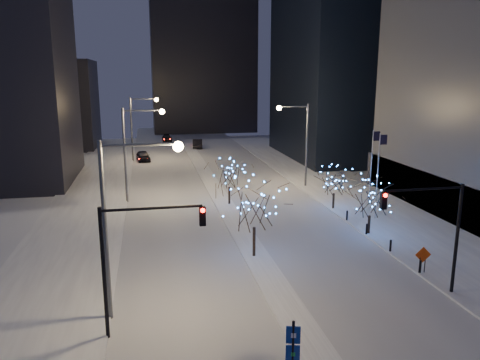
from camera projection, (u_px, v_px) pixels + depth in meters
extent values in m
plane|color=white|center=(294.00, 318.00, 26.03)|extent=(160.00, 160.00, 0.00)
cube|color=silver|center=(210.00, 182.00, 59.53)|extent=(20.00, 130.00, 0.02)
cube|color=white|center=(216.00, 190.00, 54.73)|extent=(2.00, 80.00, 0.15)
cube|color=white|center=(374.00, 206.00, 48.00)|extent=(10.00, 90.00, 0.15)
cube|color=white|center=(79.00, 223.00, 42.50)|extent=(8.00, 90.00, 0.15)
cube|color=black|center=(45.00, 104.00, 86.36)|extent=(18.00, 16.00, 16.00)
cube|color=black|center=(202.00, 42.00, 110.64)|extent=(24.00, 14.00, 42.00)
cylinder|color=#595E66|center=(105.00, 233.00, 24.95)|extent=(0.24, 0.24, 10.00)
cylinder|color=#595E66|center=(139.00, 145.00, 24.31)|extent=(4.00, 0.16, 0.16)
sphere|color=#FFCB7F|center=(178.00, 147.00, 24.72)|extent=(0.56, 0.56, 0.56)
cylinder|color=#595E66|center=(125.00, 156.00, 48.88)|extent=(0.24, 0.24, 10.00)
cylinder|color=#595E66|center=(142.00, 110.00, 48.24)|extent=(4.00, 0.16, 0.16)
sphere|color=#FFCB7F|center=(162.00, 112.00, 48.65)|extent=(0.56, 0.56, 0.56)
cylinder|color=#595E66|center=(132.00, 130.00, 72.82)|extent=(0.24, 0.24, 10.00)
cylinder|color=#595E66|center=(143.00, 99.00, 72.17)|extent=(4.00, 0.16, 0.16)
sphere|color=#FFCB7F|center=(156.00, 100.00, 72.58)|extent=(0.56, 0.56, 0.56)
cylinder|color=#595E66|center=(307.00, 146.00, 55.74)|extent=(0.24, 0.24, 10.00)
cylinder|color=#595E66|center=(294.00, 106.00, 54.38)|extent=(3.50, 0.16, 0.16)
sphere|color=#FFCB7F|center=(279.00, 108.00, 54.08)|extent=(0.56, 0.56, 0.56)
cylinder|color=black|center=(104.00, 274.00, 23.37)|extent=(0.20, 0.20, 7.00)
cylinder|color=black|center=(152.00, 208.00, 23.12)|extent=(5.00, 0.14, 0.14)
cube|color=black|center=(202.00, 216.00, 23.71)|extent=(0.32, 0.28, 1.00)
sphere|color=#FF0C05|center=(203.00, 210.00, 23.47)|extent=(0.22, 0.22, 0.22)
cylinder|color=black|center=(457.00, 240.00, 28.21)|extent=(0.20, 0.20, 7.00)
cylinder|color=black|center=(424.00, 189.00, 27.02)|extent=(5.00, 0.14, 0.14)
cube|color=black|center=(383.00, 201.00, 26.66)|extent=(0.32, 0.28, 1.00)
sphere|color=#FF0C05|center=(385.00, 195.00, 26.41)|extent=(0.22, 0.22, 0.22)
cylinder|color=silver|center=(377.00, 177.00, 42.90)|extent=(0.10, 0.10, 8.00)
cube|color=black|center=(383.00, 140.00, 42.23)|extent=(0.70, 0.03, 0.90)
cylinder|color=silver|center=(371.00, 171.00, 45.41)|extent=(0.10, 0.10, 8.00)
cube|color=black|center=(377.00, 136.00, 44.73)|extent=(0.70, 0.03, 0.90)
cylinder|color=black|center=(420.00, 266.00, 31.66)|extent=(0.16, 0.16, 0.90)
cylinder|color=black|center=(391.00, 246.00, 35.49)|extent=(0.16, 0.16, 0.90)
cylinder|color=black|center=(367.00, 229.00, 39.32)|extent=(0.16, 0.16, 0.90)
cylinder|color=black|center=(347.00, 215.00, 43.15)|extent=(0.16, 0.16, 0.90)
imported|color=black|center=(143.00, 156.00, 73.83)|extent=(2.46, 4.87, 1.59)
imported|color=black|center=(198.00, 143.00, 87.28)|extent=(2.25, 5.17, 1.65)
imported|color=black|center=(167.00, 138.00, 95.96)|extent=(1.98, 4.66, 1.34)
cylinder|color=black|center=(254.00, 242.00, 34.47)|extent=(0.22, 0.22, 2.20)
cylinder|color=black|center=(229.00, 195.00, 48.58)|extent=(0.22, 0.22, 1.78)
cylinder|color=black|center=(369.00, 224.00, 39.52)|extent=(0.22, 0.22, 1.53)
cylinder|color=black|center=(333.00, 201.00, 46.99)|extent=(0.22, 0.22, 1.53)
cylinder|color=black|center=(293.00, 358.00, 19.54)|extent=(0.12, 0.12, 3.37)
cube|color=navy|center=(293.00, 335.00, 19.31)|extent=(0.60, 0.23, 0.77)
cube|color=navy|center=(293.00, 354.00, 19.50)|extent=(0.60, 0.23, 0.77)
cylinder|color=black|center=(419.00, 265.00, 31.57)|extent=(0.06, 0.06, 1.09)
cylinder|color=black|center=(425.00, 265.00, 31.64)|extent=(0.06, 0.06, 1.09)
cube|color=#E6460C|center=(423.00, 255.00, 31.44)|extent=(1.12, 0.15, 1.12)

